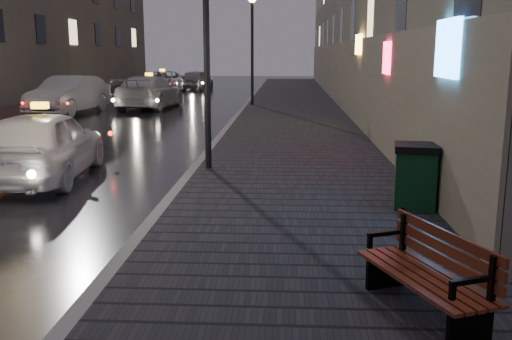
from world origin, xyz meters
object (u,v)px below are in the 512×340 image
Objects in this scene: lamp_far at (252,36)px; trash_bin at (415,176)px; taxi_near at (43,144)px; taxi_mid at (150,92)px; taxi_far at (163,82)px; lamp_near at (206,17)px; bench at (430,273)px; car_left_mid at (69,95)px; car_far at (196,80)px.

lamp_far is 19.73m from trash_bin.
lamp_far is 17.29m from taxi_near.
trash_bin is 0.20× the size of taxi_mid.
taxi_mid is 1.04× the size of taxi_far.
trash_bin is at bearing -38.41° from lamp_near.
car_left_mid reaches higher than bench.
taxi_near is at bearing -168.67° from lamp_near.
taxi_far is at bearing 104.48° from lamp_near.
bench is at bearing -71.21° from taxi_far.
trash_bin is (3.95, -3.13, -2.79)m from lamp_near.
car_far is at bearing -92.67° from taxi_near.
car_far is (-8.87, 32.38, 0.02)m from trash_bin.
lamp_near is 8.40m from bench.
lamp_near reaches higher than car_left_mid.
taxi_mid is (-5.05, -0.64, -2.69)m from lamp_far.
lamp_far reaches higher than trash_bin.
lamp_near is at bearing -73.40° from taxi_far.
taxi_mid is at bearing -78.90° from taxi_far.
car_far is at bearing 80.49° from bench.
car_far is at bearing 114.98° from trash_bin.
taxi_near is 27.07m from taxi_far.
bench is at bearing -90.41° from trash_bin.
trash_bin is at bearing -67.80° from taxi_far.
trash_bin is 0.26× the size of car_far.
car_left_mid is 4.06m from taxi_mid.
lamp_far is at bearing -168.33° from taxi_mid.
lamp_near is 0.96× the size of taxi_mid.
car_far is (1.83, 3.08, -0.01)m from taxi_far.
lamp_far reaches higher than bench.
trash_bin is at bearing -45.78° from car_left_mid.
trash_bin is 20.57m from taxi_mid.
trash_bin is 0.21× the size of car_left_mid.
car_left_mid reaches higher than taxi_mid.
taxi_mid is 13.88m from car_far.
lamp_far is 1.24× the size of car_far.
bench is 0.39× the size of taxi_near.
lamp_far is 1.04× the size of car_left_mid.
taxi_mid is (-5.05, 15.36, -2.69)m from lamp_near.
lamp_far reaches higher than taxi_far.
taxi_mid is (3.02, 2.72, -0.04)m from car_left_mid.
lamp_near and lamp_far have the same top height.
bench is 24.03m from taxi_mid.
lamp_near is at bearing 92.05° from bench.
car_far is (-4.92, 29.24, -2.76)m from lamp_near.
taxi_near is at bearing 114.01° from bench.
taxi_mid reaches higher than trash_bin.
trash_bin is at bearing 120.40° from taxi_mid.
car_far is (-1.40, 29.95, -0.05)m from taxi_near.
taxi_far reaches higher than trash_bin.
car_left_mid is at bearing 46.47° from taxi_mid.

